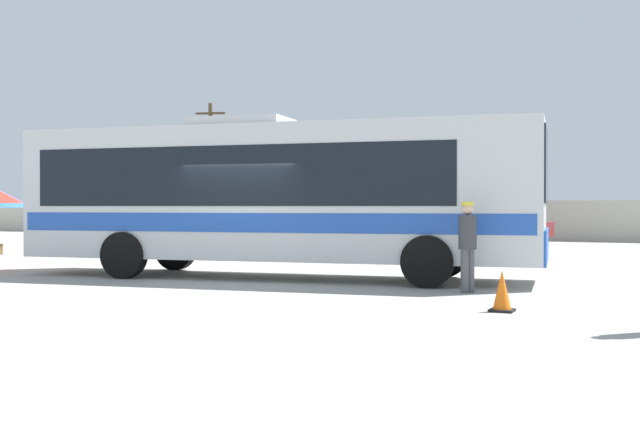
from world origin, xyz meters
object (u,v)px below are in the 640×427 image
Objects in this scene: parked_car_leftmost_black at (257,223)px; coach_bus_silver_blue at (272,192)px; parked_car_third_maroon at (496,226)px; utility_pole_near at (210,165)px; parked_car_second_dark_blue at (364,224)px; traffic_cone_on_apron at (502,291)px; roadside_tree_midleft at (321,157)px; roadside_tree_left at (215,164)px; attendant_by_bus_door at (468,241)px.

coach_bus_silver_blue is at bearing -59.43° from parked_car_leftmost_black.
parked_car_third_maroon is 19.64m from utility_pole_near.
traffic_cone_on_apron is (10.94, -21.73, -0.46)m from parked_car_second_dark_blue.
utility_pole_near is (-6.42, 5.72, 3.28)m from parked_car_leftmost_black.
parked_car_third_maroon is at bearing -31.95° from roadside_tree_midleft.
roadside_tree_midleft is (0.31, 6.97, 3.65)m from parked_car_leftmost_black.
parked_car_third_maroon is at bearing 86.64° from coach_bus_silver_blue.
coach_bus_silver_blue is at bearing -74.54° from parked_car_second_dark_blue.
parked_car_second_dark_blue is 0.69× the size of roadside_tree_left.
parked_car_third_maroon is 22.27m from traffic_cone_on_apron.
roadside_tree_left is at bearing 119.07° from utility_pole_near.
roadside_tree_midleft is at bearing 87.46° from parked_car_leftmost_black.
traffic_cone_on_apron is at bearing -31.01° from coach_bus_silver_blue.
parked_car_leftmost_black is 0.57× the size of utility_pole_near.
parked_car_second_dark_blue is 0.95× the size of parked_car_third_maroon.
roadside_tree_midleft reaches higher than parked_car_second_dark_blue.
attendant_by_bus_door is 2.64× the size of traffic_cone_on_apron.
utility_pole_near is (-22.13, 25.43, 3.10)m from attendant_by_bus_door.
roadside_tree_left is (-19.20, 27.55, 2.42)m from coach_bus_silver_blue.
parked_car_second_dark_blue is at bearing -2.94° from parked_car_leftmost_black.
parked_car_leftmost_black is (-10.91, 18.47, -1.14)m from coach_bus_silver_blue.
roadside_tree_midleft is at bearing 119.67° from traffic_cone_on_apron.
attendant_by_bus_door is 21.75m from parked_car_second_dark_blue.
parked_car_second_dark_blue reaches higher than parked_car_third_maroon.
utility_pole_near is (-12.31, 6.03, 3.30)m from parked_car_second_dark_blue.
utility_pole_near is 36.40m from traffic_cone_on_apron.
utility_pole_near is at bearing 131.03° from attendant_by_bus_door.
attendant_by_bus_door is 2.66m from traffic_cone_on_apron.
parked_car_leftmost_black is 5.90m from parked_car_second_dark_blue.
coach_bus_silver_blue reaches higher than traffic_cone_on_apron.
traffic_cone_on_apron is (1.13, -2.32, -0.65)m from attendant_by_bus_door.
roadside_tree_left is at bearing 146.50° from parked_car_second_dark_blue.
parked_car_leftmost_black is 0.68× the size of roadside_tree_midleft.
coach_bus_silver_blue is 27.68m from roadside_tree_midleft.
coach_bus_silver_blue is 2.62× the size of parked_car_third_maroon.
coach_bus_silver_blue is 1.91× the size of roadside_tree_left.
parked_car_third_maroon is at bearing -24.85° from roadside_tree_left.
parked_car_leftmost_black is at bearing 120.57° from coach_bus_silver_blue.
parked_car_leftmost_black is 9.21m from utility_pole_near.
roadside_tree_midleft is (6.73, 1.25, 0.36)m from utility_pole_near.
roadside_tree_midleft is at bearing -13.78° from roadside_tree_left.
coach_bus_silver_blue is at bearing 148.99° from traffic_cone_on_apron.
utility_pole_near is at bearing 125.62° from coach_bus_silver_blue.
parked_car_third_maroon is (1.07, 18.16, -1.16)m from coach_bus_silver_blue.
parked_car_third_maroon is at bearing 100.87° from attendant_by_bus_door.
parked_car_leftmost_black is at bearing -47.61° from roadside_tree_left.
utility_pole_near reaches higher than traffic_cone_on_apron.
roadside_tree_left is at bearing 128.92° from traffic_cone_on_apron.
coach_bus_silver_blue is 18.56× the size of traffic_cone_on_apron.
utility_pole_near is at bearing 129.96° from traffic_cone_on_apron.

